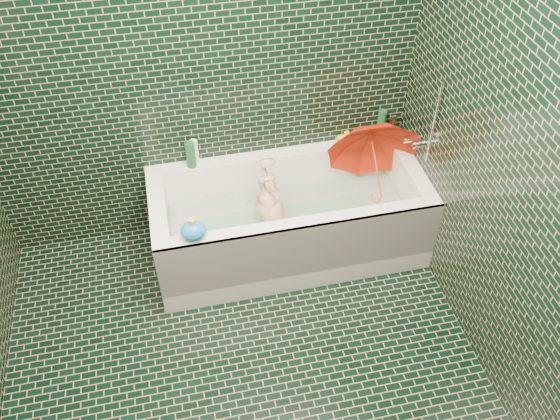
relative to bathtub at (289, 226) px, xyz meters
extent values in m
plane|color=black|center=(-0.45, -1.01, -0.21)|extent=(2.80, 2.80, 0.00)
plane|color=black|center=(-0.45, 0.39, 1.04)|extent=(2.80, 0.00, 2.80)
plane|color=black|center=(0.85, -1.01, 1.04)|extent=(0.00, 2.80, 2.80)
cube|color=white|center=(0.00, 0.02, -0.14)|extent=(1.70, 0.75, 0.15)
cube|color=white|center=(0.00, 0.34, 0.14)|extent=(1.70, 0.10, 0.40)
cube|color=white|center=(0.00, -0.31, 0.14)|extent=(1.70, 0.10, 0.40)
cube|color=white|center=(0.80, 0.02, 0.14)|extent=(0.10, 0.55, 0.40)
cube|color=white|center=(-0.80, 0.02, 0.14)|extent=(0.10, 0.55, 0.40)
cube|color=white|center=(0.00, -0.35, 0.06)|extent=(1.70, 0.02, 0.55)
cube|color=green|center=(0.00, 0.02, -0.06)|extent=(1.35, 0.47, 0.01)
cube|color=silver|center=(0.00, 0.02, 0.09)|extent=(1.48, 0.53, 0.00)
cylinder|color=silver|center=(0.83, 0.02, 0.52)|extent=(0.14, 0.05, 0.05)
cylinder|color=silver|center=(0.75, 0.08, 0.52)|extent=(0.05, 0.04, 0.04)
cylinder|color=silver|center=(0.82, -0.08, 0.74)|extent=(0.01, 0.01, 0.55)
imported|color=tan|center=(-0.10, -0.03, 0.10)|extent=(0.91, 0.55, 0.30)
imported|color=red|center=(0.56, 0.04, 0.38)|extent=(0.75, 0.81, 0.78)
imported|color=white|center=(0.80, 0.32, 0.34)|extent=(0.10, 0.10, 0.25)
imported|color=#571D70|center=(0.79, 0.33, 0.34)|extent=(0.10, 0.10, 0.17)
imported|color=#164E27|center=(0.79, 0.31, 0.34)|extent=(0.14, 0.14, 0.18)
cylinder|color=#164E27|center=(0.69, 0.34, 0.45)|extent=(0.07, 0.07, 0.23)
cylinder|color=silver|center=(0.77, 0.34, 0.42)|extent=(0.06, 0.06, 0.16)
cylinder|color=#164E27|center=(-0.56, 0.33, 0.43)|extent=(0.07, 0.07, 0.18)
cylinder|color=white|center=(-0.53, 0.36, 0.42)|extent=(0.06, 0.06, 0.17)
ellipsoid|color=yellow|center=(0.43, 0.36, 0.37)|extent=(0.08, 0.07, 0.06)
sphere|color=yellow|center=(0.47, 0.36, 0.41)|extent=(0.04, 0.04, 0.04)
cone|color=orange|center=(0.49, 0.36, 0.40)|extent=(0.02, 0.02, 0.02)
ellipsoid|color=blue|center=(-0.61, -0.30, 0.40)|extent=(0.17, 0.15, 0.11)
cylinder|color=yellow|center=(-0.61, -0.30, 0.47)|extent=(0.04, 0.04, 0.04)
camera|label=1|loc=(-0.64, -2.59, 2.73)|focal=38.00mm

